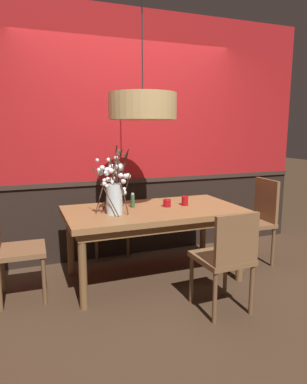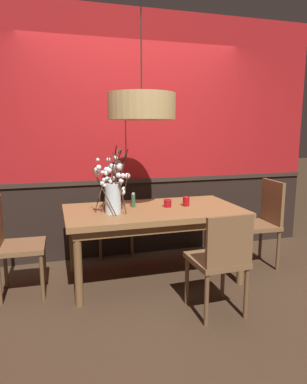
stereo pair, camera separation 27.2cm
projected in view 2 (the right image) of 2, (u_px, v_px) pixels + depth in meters
ground_plane at (154, 277)px, 3.60m from camera, size 24.00×24.00×0.00m
back_wall at (134, 138)px, 4.11m from camera, size 4.56×0.14×2.84m
dining_table at (154, 217)px, 3.49m from camera, size 1.75×0.94×0.73m
chair_far_side_left at (111, 210)px, 4.28m from camera, size 0.45×0.42×0.94m
chair_head_east_end at (262, 219)px, 3.84m from camera, size 0.46×0.45×0.96m
chair_head_west_end at (12, 241)px, 3.15m from camera, size 0.43×0.44×0.91m
chair_near_side_right at (221, 258)px, 2.80m from camera, size 0.43×0.45×0.87m
vase_with_blossoms at (113, 191)px, 3.26m from camera, size 0.38×0.51×0.63m
candle_holder_nearer_center at (168, 203)px, 3.53m from camera, size 0.08×0.08×0.08m
candle_holder_nearer_edge at (186, 201)px, 3.58m from camera, size 0.07×0.07×0.10m
condiment_bottle at (133, 200)px, 3.53m from camera, size 0.04×0.04×0.15m
pendant_lamp at (142, 106)px, 3.18m from camera, size 0.62×0.62×1.24m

